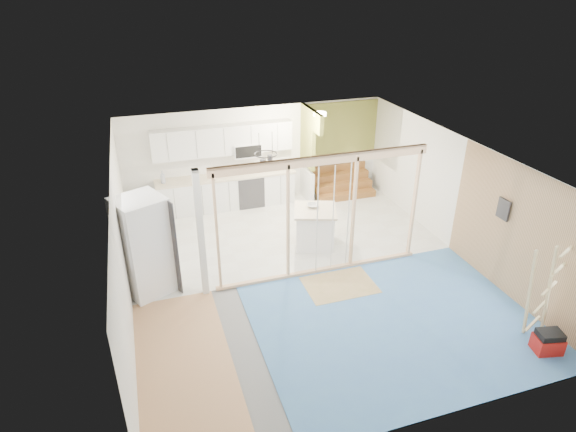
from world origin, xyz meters
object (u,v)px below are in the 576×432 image
object	(u,v)px
fridge	(145,246)
toolbox	(548,342)
island	(315,228)
ladder	(542,291)

from	to	relation	value
fridge	toolbox	distance (m)	7.27
fridge	island	xyz separation A→B (m)	(3.72, 0.65, -0.54)
ladder	island	bearing A→B (deg)	100.71
island	fridge	bearing A→B (deg)	-150.88
fridge	island	size ratio (longest dim) A/B	1.67
toolbox	ladder	bearing A→B (deg)	95.48
fridge	ladder	distance (m)	7.06
toolbox	fridge	bearing A→B (deg)	160.45
island	toolbox	distance (m)	5.11
island	ladder	distance (m)	4.79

